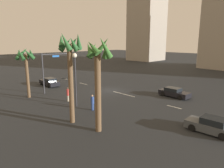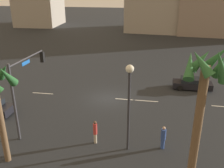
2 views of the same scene
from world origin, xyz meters
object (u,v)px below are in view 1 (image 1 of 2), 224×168
object	(u,v)px
pedestrian_1	(68,94)
palm_tree_1	(26,60)
pedestrian_0	(92,102)
palm_tree_0	(70,59)
building_0	(147,24)
car_2	(211,126)
car_0	(174,93)
traffic_signal	(54,65)
streetlamp	(75,70)
car_1	(49,82)
palm_tree_2	(98,67)

from	to	relation	value
pedestrian_1	palm_tree_1	distance (m)	7.68
pedestrian_0	palm_tree_0	world-z (taller)	palm_tree_0
palm_tree_1	building_0	world-z (taller)	building_0
car_2	pedestrian_1	distance (m)	17.42
car_0	pedestrian_1	world-z (taller)	pedestrian_1
traffic_signal	streetlamp	world-z (taller)	streetlamp
car_2	traffic_signal	distance (m)	23.30
traffic_signal	pedestrian_1	bearing A→B (deg)	168.10
pedestrian_0	pedestrian_1	distance (m)	5.06
car_1	pedestrian_0	size ratio (longest dim) A/B	2.55
building_0	pedestrian_1	bearing A→B (deg)	116.02
pedestrian_0	pedestrian_1	xyz separation A→B (m)	(5.06, 0.18, 0.06)
palm_tree_0	building_0	xyz separation A→B (m)	(36.49, -59.20, 8.55)
traffic_signal	palm_tree_1	distance (m)	4.55
car_2	traffic_signal	bearing A→B (deg)	7.05
traffic_signal	pedestrian_0	distance (m)	11.50
pedestrian_0	building_0	distance (m)	67.04
palm_tree_2	palm_tree_1	bearing A→B (deg)	0.98
pedestrian_0	streetlamp	bearing A→B (deg)	12.11
palm_tree_2	traffic_signal	bearing A→B (deg)	-14.50
streetlamp	pedestrian_1	bearing A→B (deg)	-8.09
car_0	pedestrian_0	distance (m)	12.70
car_0	pedestrian_1	xyz separation A→B (m)	(8.53, 12.39, 0.41)
car_0	car_1	xyz separation A→B (m)	(19.47, 9.60, 0.04)
car_0	pedestrian_0	bearing A→B (deg)	74.14
pedestrian_0	palm_tree_1	world-z (taller)	palm_tree_1
car_1	pedestrian_1	distance (m)	11.30
streetlamp	palm_tree_2	world-z (taller)	palm_tree_2
car_1	building_0	size ratio (longest dim) A/B	0.16
building_0	palm_tree_0	bearing A→B (deg)	119.47
palm_tree_2	car_0	bearing A→B (deg)	-84.72
pedestrian_1	building_0	world-z (taller)	building_0
traffic_signal	pedestrian_0	size ratio (longest dim) A/B	3.37
car_1	pedestrian_0	distance (m)	16.21
traffic_signal	palm_tree_1	bearing A→B (deg)	95.84
pedestrian_0	traffic_signal	bearing A→B (deg)	-5.53
car_0	palm_tree_1	bearing A→B (deg)	47.93
pedestrian_1	traffic_signal	bearing A→B (deg)	-11.90
traffic_signal	palm_tree_1	world-z (taller)	palm_tree_1
car_2	palm_tree_1	xyz separation A→B (m)	(22.40, 7.19, 4.77)
car_2	streetlamp	world-z (taller)	streetlamp
traffic_signal	palm_tree_0	bearing A→B (deg)	159.27
car_2	streetlamp	bearing A→B (deg)	17.09
car_2	traffic_signal	world-z (taller)	traffic_signal
streetlamp	pedestrian_1	size ratio (longest dim) A/B	3.43
car_0	car_1	bearing A→B (deg)	26.25
streetlamp	pedestrian_0	xyz separation A→B (m)	(-2.53, -0.54, -3.57)
pedestrian_1	palm_tree_0	bearing A→B (deg)	152.16
car_2	pedestrian_0	distance (m)	12.50
building_0	car_0	bearing A→B (deg)	129.37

